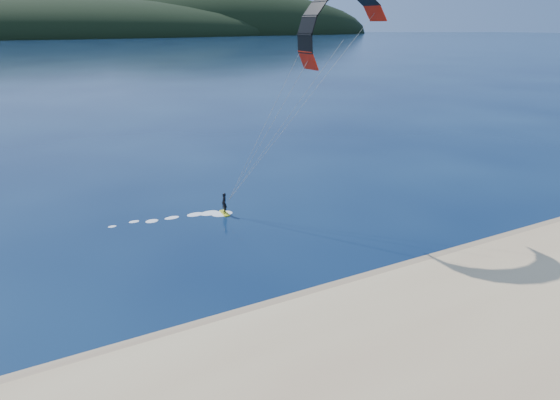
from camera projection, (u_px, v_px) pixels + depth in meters
name	position (u px, v px, depth m)	size (l,w,h in m)	color
ground	(340.00, 345.00, 25.56)	(1800.00, 1800.00, 0.00)	black
wet_sand	(300.00, 303.00, 29.28)	(220.00, 2.50, 0.10)	#997959
headland	(41.00, 37.00, 644.91)	(1200.00, 310.00, 140.00)	black
kitesurfer_near	(338.00, 46.00, 38.56)	(24.71, 7.25, 19.40)	#C4C817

